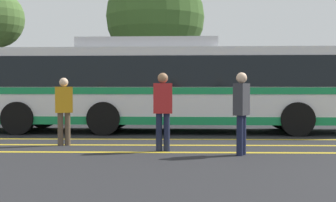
{
  "coord_description": "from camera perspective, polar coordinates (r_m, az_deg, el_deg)",
  "views": [
    {
      "loc": [
        -1.03,
        -15.16,
        1.44
      ],
      "look_at": [
        -1.39,
        -0.14,
        0.99
      ],
      "focal_mm": 50.0,
      "sensor_mm": 36.0,
      "label": 1
    }
  ],
  "objects": [
    {
      "name": "lane_strip_2",
      "position": [
        10.34,
        -0.65,
        -6.28
      ],
      "size": [
        32.43,
        0.2,
        0.01
      ],
      "primitive_type": "cube",
      "rotation": [
        0.0,
        0.0,
        1.57
      ],
      "color": "gold",
      "rests_on": "ground_plane"
    },
    {
      "name": "lane_strip_1",
      "position": [
        11.6,
        -0.42,
        -5.4
      ],
      "size": [
        32.43,
        0.2,
        0.01
      ],
      "primitive_type": "cube",
      "rotation": [
        0.0,
        0.0,
        1.57
      ],
      "color": "gold",
      "rests_on": "ground_plane"
    },
    {
      "name": "pedestrian_0",
      "position": [
        10.45,
        -0.63,
        -0.67
      ],
      "size": [
        0.42,
        0.23,
        1.76
      ],
      "rotation": [
        0.0,
        0.0,
        3.16
      ],
      "color": "#191E38",
      "rests_on": "ground_plane"
    },
    {
      "name": "pedestrian_1",
      "position": [
        9.96,
        8.95,
        -0.85
      ],
      "size": [
        0.4,
        0.47,
        1.75
      ],
      "rotation": [
        0.0,
        0.0,
        4.2
      ],
      "color": "#191E38",
      "rests_on": "ground_plane"
    },
    {
      "name": "ground_plane",
      "position": [
        15.26,
        5.25,
        -3.71
      ],
      "size": [
        220.0,
        220.0,
        0.0
      ],
      "primitive_type": "plane",
      "color": "#262628"
    },
    {
      "name": "transit_bus",
      "position": [
        15.02,
        -0.07,
        2.0
      ],
      "size": [
        12.8,
        2.92,
        2.96
      ],
      "rotation": [
        0.0,
        0.0,
        -1.6
      ],
      "color": "silver",
      "rests_on": "ground_plane"
    },
    {
      "name": "lane_strip_0",
      "position": [
        12.9,
        -0.24,
        -4.68
      ],
      "size": [
        32.43,
        0.2,
        0.01
      ],
      "primitive_type": "cube",
      "rotation": [
        0.0,
        0.0,
        1.57
      ],
      "color": "gold",
      "rests_on": "ground_plane"
    },
    {
      "name": "parked_car_1",
      "position": [
        20.43,
        -18.91,
        -0.52
      ],
      "size": [
        4.42,
        2.13,
        1.33
      ],
      "rotation": [
        0.0,
        0.0,
        1.49
      ],
      "color": "olive",
      "rests_on": "ground_plane"
    },
    {
      "name": "curb_strip",
      "position": [
        20.65,
        0.38,
        -2.08
      ],
      "size": [
        40.43,
        0.36,
        0.15
      ],
      "primitive_type": "cube",
      "color": "#99999E",
      "rests_on": "ground_plane"
    },
    {
      "name": "parked_car_2",
      "position": [
        19.09,
        0.51,
        -0.38
      ],
      "size": [
        5.0,
        2.09,
        1.43
      ],
      "rotation": [
        0.0,
        0.0,
        -1.65
      ],
      "color": "#335B33",
      "rests_on": "ground_plane"
    },
    {
      "name": "pedestrian_2",
      "position": [
        11.8,
        -12.58,
        -0.72
      ],
      "size": [
        0.47,
        0.33,
        1.67
      ],
      "rotation": [
        0.0,
        0.0,
        3.43
      ],
      "color": "brown",
      "rests_on": "ground_plane"
    },
    {
      "name": "tree_0",
      "position": [
        24.18,
        -1.57,
        10.17
      ],
      "size": [
        5.01,
        5.01,
        7.51
      ],
      "color": "#513823",
      "rests_on": "ground_plane"
    }
  ]
}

